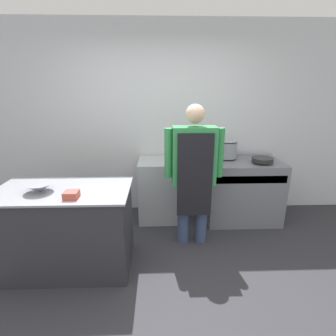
% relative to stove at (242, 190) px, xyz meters
% --- Properties ---
extents(ground_plane, '(14.00, 14.00, 0.00)m').
position_rel_stove_xyz_m(ground_plane, '(-1.14, -1.47, -0.43)').
color(ground_plane, '#2D2D33').
extents(wall_back, '(8.00, 0.05, 2.70)m').
position_rel_stove_xyz_m(wall_back, '(-1.14, 0.41, 0.92)').
color(wall_back, silver).
rests_on(wall_back, ground_plane).
extents(prep_counter, '(1.32, 0.73, 0.87)m').
position_rel_stove_xyz_m(prep_counter, '(-2.12, -0.99, 0.00)').
color(prep_counter, '#2D2D33').
rests_on(prep_counter, ground_plane).
extents(stove, '(1.00, 0.66, 0.88)m').
position_rel_stove_xyz_m(stove, '(0.00, 0.00, 0.00)').
color(stove, slate).
rests_on(stove, ground_plane).
extents(fridge_unit, '(0.56, 0.57, 0.86)m').
position_rel_stove_xyz_m(fridge_unit, '(-1.17, 0.07, -0.00)').
color(fridge_unit, '#A8ADB2').
rests_on(fridge_unit, ground_plane).
extents(person_cook, '(0.67, 0.24, 1.66)m').
position_rel_stove_xyz_m(person_cook, '(-0.77, -0.58, 0.51)').
color(person_cook, '#38476B').
rests_on(person_cook, ground_plane).
extents(mixing_bowl, '(0.27, 0.27, 0.09)m').
position_rel_stove_xyz_m(mixing_bowl, '(-2.31, -1.03, 0.48)').
color(mixing_bowl, gray).
rests_on(mixing_bowl, prep_counter).
extents(plastic_tub, '(0.13, 0.13, 0.07)m').
position_rel_stove_xyz_m(plastic_tub, '(-1.96, -1.19, 0.47)').
color(plastic_tub, '#B24C3F').
rests_on(plastic_tub, prep_counter).
extents(stock_pot, '(0.28, 0.28, 0.26)m').
position_rel_stove_xyz_m(stock_pot, '(-0.23, 0.12, 0.58)').
color(stock_pot, gray).
rests_on(stock_pot, stove).
extents(saute_pan, '(0.28, 0.28, 0.05)m').
position_rel_stove_xyz_m(saute_pan, '(0.20, -0.11, 0.48)').
color(saute_pan, '#262628').
rests_on(saute_pan, stove).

